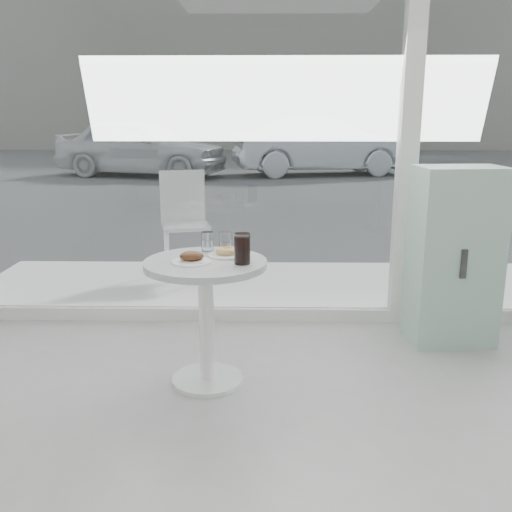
{
  "coord_description": "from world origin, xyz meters",
  "views": [
    {
      "loc": [
        -0.14,
        -1.3,
        1.61
      ],
      "look_at": [
        -0.2,
        1.7,
        0.85
      ],
      "focal_mm": 40.0,
      "sensor_mm": 36.0,
      "label": 1
    }
  ],
  "objects_px": {
    "main_table": "(206,296)",
    "water_tumbler_a": "(207,243)",
    "plate_donut": "(226,253)",
    "mint_cabinet": "(454,256)",
    "patio_chair": "(184,217)",
    "water_tumbler_b": "(226,244)",
    "cola_glass": "(242,249)",
    "car_silver": "(322,146)",
    "plate_fritter": "(192,258)",
    "car_white": "(141,147)"
  },
  "relations": [
    {
      "from": "main_table",
      "to": "water_tumbler_a",
      "type": "bearing_deg",
      "value": 92.42
    },
    {
      "from": "main_table",
      "to": "plate_donut",
      "type": "relative_size",
      "value": 3.52
    },
    {
      "from": "mint_cabinet",
      "to": "plate_donut",
      "type": "height_order",
      "value": "mint_cabinet"
    },
    {
      "from": "mint_cabinet",
      "to": "water_tumbler_a",
      "type": "height_order",
      "value": "mint_cabinet"
    },
    {
      "from": "patio_chair",
      "to": "water_tumbler_b",
      "type": "xyz_separation_m",
      "value": [
        0.55,
        -2.03,
        0.2
      ]
    },
    {
      "from": "cola_glass",
      "to": "water_tumbler_a",
      "type": "bearing_deg",
      "value": 127.15
    },
    {
      "from": "car_silver",
      "to": "cola_glass",
      "type": "height_order",
      "value": "car_silver"
    },
    {
      "from": "patio_chair",
      "to": "cola_glass",
      "type": "height_order",
      "value": "patio_chair"
    },
    {
      "from": "patio_chair",
      "to": "water_tumbler_b",
      "type": "bearing_deg",
      "value": -88.86
    },
    {
      "from": "patio_chair",
      "to": "plate_donut",
      "type": "bearing_deg",
      "value": -89.21
    },
    {
      "from": "plate_fritter",
      "to": "cola_glass",
      "type": "relative_size",
      "value": 1.28
    },
    {
      "from": "car_white",
      "to": "cola_glass",
      "type": "relative_size",
      "value": 24.86
    },
    {
      "from": "patio_chair",
      "to": "water_tumbler_b",
      "type": "relative_size",
      "value": 7.64
    },
    {
      "from": "main_table",
      "to": "car_silver",
      "type": "xyz_separation_m",
      "value": [
        1.79,
        11.98,
        0.2
      ]
    },
    {
      "from": "patio_chair",
      "to": "plate_donut",
      "type": "height_order",
      "value": "patio_chair"
    },
    {
      "from": "plate_fritter",
      "to": "water_tumbler_b",
      "type": "relative_size",
      "value": 1.7
    },
    {
      "from": "car_white",
      "to": "water_tumbler_a",
      "type": "bearing_deg",
      "value": -150.77
    },
    {
      "from": "main_table",
      "to": "water_tumbler_a",
      "type": "xyz_separation_m",
      "value": [
        -0.01,
        0.24,
        0.27
      ]
    },
    {
      "from": "car_silver",
      "to": "plate_donut",
      "type": "bearing_deg",
      "value": 161.25
    },
    {
      "from": "car_silver",
      "to": "water_tumbler_b",
      "type": "distance_m",
      "value": 11.91
    },
    {
      "from": "car_silver",
      "to": "plate_donut",
      "type": "distance_m",
      "value": 11.99
    },
    {
      "from": "main_table",
      "to": "cola_glass",
      "type": "relative_size",
      "value": 4.37
    },
    {
      "from": "mint_cabinet",
      "to": "main_table",
      "type": "bearing_deg",
      "value": -162.48
    },
    {
      "from": "car_white",
      "to": "car_silver",
      "type": "relative_size",
      "value": 0.96
    },
    {
      "from": "main_table",
      "to": "mint_cabinet",
      "type": "height_order",
      "value": "mint_cabinet"
    },
    {
      "from": "plate_fritter",
      "to": "car_white",
      "type": "bearing_deg",
      "value": 103.55
    },
    {
      "from": "car_white",
      "to": "plate_donut",
      "type": "relative_size",
      "value": 19.99
    },
    {
      "from": "mint_cabinet",
      "to": "cola_glass",
      "type": "bearing_deg",
      "value": -157.47
    },
    {
      "from": "plate_fritter",
      "to": "cola_glass",
      "type": "distance_m",
      "value": 0.29
    },
    {
      "from": "car_white",
      "to": "cola_glass",
      "type": "distance_m",
      "value": 12.11
    },
    {
      "from": "plate_donut",
      "to": "cola_glass",
      "type": "bearing_deg",
      "value": -59.23
    },
    {
      "from": "main_table",
      "to": "plate_fritter",
      "type": "xyz_separation_m",
      "value": [
        -0.07,
        -0.05,
        0.25
      ]
    },
    {
      "from": "patio_chair",
      "to": "water_tumbler_a",
      "type": "distance_m",
      "value": 2.04
    },
    {
      "from": "plate_donut",
      "to": "water_tumbler_a",
      "type": "bearing_deg",
      "value": 134.45
    },
    {
      "from": "water_tumbler_b",
      "to": "plate_fritter",
      "type": "bearing_deg",
      "value": -125.91
    },
    {
      "from": "water_tumbler_a",
      "to": "car_white",
      "type": "bearing_deg",
      "value": 104.16
    },
    {
      "from": "patio_chair",
      "to": "plate_donut",
      "type": "relative_size",
      "value": 4.63
    },
    {
      "from": "car_white",
      "to": "water_tumbler_b",
      "type": "xyz_separation_m",
      "value": [
        2.99,
        -11.45,
        0.08
      ]
    },
    {
      "from": "water_tumbler_b",
      "to": "cola_glass",
      "type": "distance_m",
      "value": 0.28
    },
    {
      "from": "mint_cabinet",
      "to": "plate_fritter",
      "type": "distance_m",
      "value": 1.9
    },
    {
      "from": "plate_donut",
      "to": "water_tumbler_b",
      "type": "relative_size",
      "value": 1.65
    },
    {
      "from": "car_silver",
      "to": "plate_fritter",
      "type": "distance_m",
      "value": 12.17
    },
    {
      "from": "car_white",
      "to": "water_tumbler_b",
      "type": "relative_size",
      "value": 33.01
    },
    {
      "from": "main_table",
      "to": "plate_fritter",
      "type": "bearing_deg",
      "value": -143.72
    },
    {
      "from": "plate_fritter",
      "to": "water_tumbler_a",
      "type": "height_order",
      "value": "water_tumbler_a"
    },
    {
      "from": "car_silver",
      "to": "cola_glass",
      "type": "relative_size",
      "value": 26.01
    },
    {
      "from": "patio_chair",
      "to": "cola_glass",
      "type": "xyz_separation_m",
      "value": [
        0.66,
        -2.29,
        0.23
      ]
    },
    {
      "from": "car_silver",
      "to": "cola_glass",
      "type": "xyz_separation_m",
      "value": [
        -1.57,
        -12.05,
        0.1
      ]
    },
    {
      "from": "car_white",
      "to": "plate_fritter",
      "type": "distance_m",
      "value": 12.03
    },
    {
      "from": "plate_fritter",
      "to": "plate_donut",
      "type": "height_order",
      "value": "plate_fritter"
    }
  ]
}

